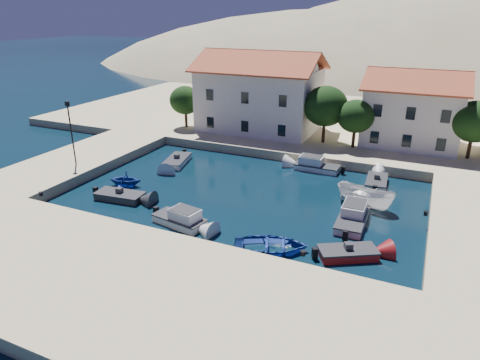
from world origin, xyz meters
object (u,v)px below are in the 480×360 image
object	(u,v)px
cabin_cruiser_south	(179,219)
cabin_cruiser_east	(352,218)
lamppost	(71,127)
rowboat_south	(271,250)
building_left	(260,90)
building_mid	(413,107)
boat_east	(364,206)

from	to	relation	value
cabin_cruiser_south	cabin_cruiser_east	xyz separation A→B (m)	(11.94, 5.59, 0.00)
lamppost	rowboat_south	world-z (taller)	lamppost
cabin_cruiser_south	rowboat_south	world-z (taller)	cabin_cruiser_south
rowboat_south	building_left	bearing A→B (deg)	3.88
cabin_cruiser_south	building_mid	bearing A→B (deg)	71.70
rowboat_south	building_mid	bearing A→B (deg)	-33.70
lamppost	rowboat_south	bearing A→B (deg)	-14.36
cabin_cruiser_south	rowboat_south	distance (m)	7.76
building_left	lamppost	bearing A→B (deg)	-119.90
boat_east	building_left	bearing A→B (deg)	61.41
building_left	boat_east	xyz separation A→B (m)	(15.98, -16.04, -5.94)
cabin_cruiser_south	boat_east	distance (m)	15.31
rowboat_south	lamppost	bearing A→B (deg)	55.70
cabin_cruiser_east	building_left	bearing A→B (deg)	37.52
rowboat_south	boat_east	size ratio (longest dim) A/B	1.00
building_left	building_mid	bearing A→B (deg)	3.18
rowboat_south	boat_east	bearing A→B (deg)	-44.83
building_mid	rowboat_south	size ratio (longest dim) A/B	2.10
cabin_cruiser_south	cabin_cruiser_east	world-z (taller)	same
lamppost	cabin_cruiser_east	xyz separation A→B (m)	(27.16, 0.41, -4.28)
cabin_cruiser_south	boat_east	size ratio (longest dim) A/B	0.89
rowboat_south	cabin_cruiser_east	bearing A→B (deg)	-53.96
building_mid	lamppost	world-z (taller)	building_mid
building_left	cabin_cruiser_south	distance (m)	26.04
lamppost	boat_east	distance (m)	28.17
building_mid	boat_east	world-z (taller)	building_mid
building_mid	boat_east	distance (m)	17.93
building_mid	cabin_cruiser_east	world-z (taller)	building_mid
cabin_cruiser_east	boat_east	size ratio (longest dim) A/B	0.99
cabin_cruiser_south	cabin_cruiser_east	bearing A→B (deg)	35.40
building_left	lamppost	size ratio (longest dim) A/B	2.36
rowboat_south	cabin_cruiser_east	distance (m)	7.58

